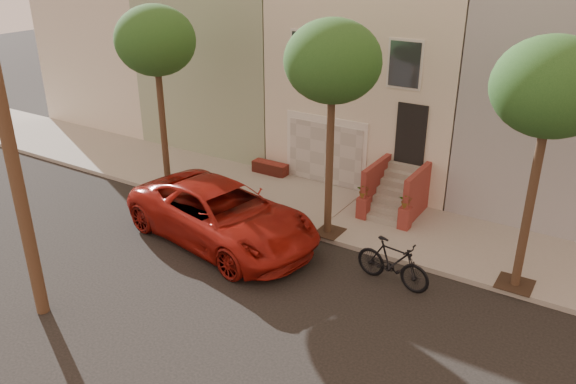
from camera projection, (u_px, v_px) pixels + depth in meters
The scene contains 8 objects.
ground at pixel (222, 286), 15.00m from camera, with size 90.00×90.00×0.00m, color black.
sidewalk at pixel (322, 209), 19.11m from camera, with size 40.00×3.70×0.15m, color gray.
house_row at pixel (397, 71), 22.19m from camera, with size 33.10×11.70×7.00m.
tree_left at pixel (155, 42), 18.57m from camera, with size 2.70×2.57×6.30m.
tree_mid at pixel (333, 63), 15.41m from camera, with size 2.70×2.57×6.30m.
tree_right at pixel (551, 89), 12.73m from camera, with size 2.70×2.57×6.30m.
pickup_truck at pixel (222, 214), 16.91m from camera, with size 2.89×6.28×1.74m, color maroon.
motorcycle at pixel (393, 263), 14.84m from camera, with size 0.60×2.11×1.27m, color black.
Camera 1 is at (8.24, -9.86, 8.30)m, focal length 35.80 mm.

